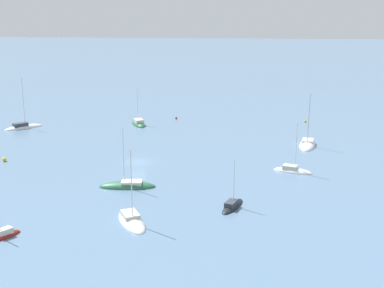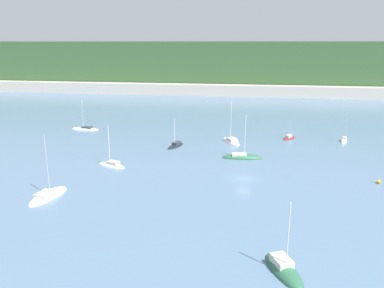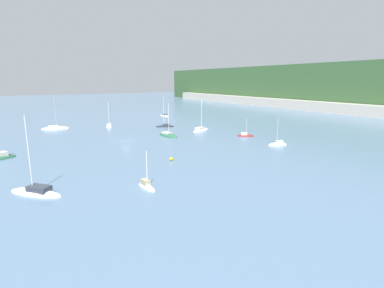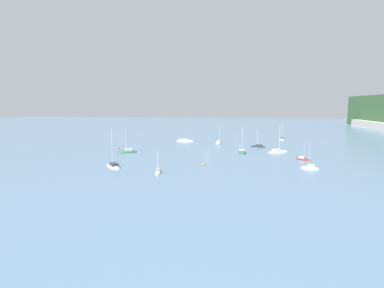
# 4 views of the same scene
# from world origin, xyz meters

# --- Properties ---
(ground_plane) EXTENTS (600.00, 600.00, 0.00)m
(ground_plane) POSITION_xyz_m (0.00, 0.00, 0.00)
(ground_plane) COLOR slate
(sailboat_0) EXTENTS (5.42, 7.94, 9.66)m
(sailboat_0) POSITION_xyz_m (5.08, -29.34, 0.12)
(sailboat_0) COLOR #2D6647
(sailboat_0) RESTS_ON ground_plane
(sailboat_1) EXTENTS (6.31, 8.67, 11.16)m
(sailboat_1) POSITION_xyz_m (-3.80, 26.60, 0.10)
(sailboat_1) COLOR white
(sailboat_1) RESTS_ON ground_plane
(sailboat_2) EXTENTS (9.18, 3.57, 10.61)m
(sailboat_2) POSITION_xyz_m (-0.63, 13.11, 0.06)
(sailboat_2) COLOR #2D6647
(sailboat_2) RESTS_ON ground_plane
(sailboat_3) EXTENTS (4.28, 4.91, 5.84)m
(sailboat_3) POSITION_xyz_m (11.44, 32.41, 0.12)
(sailboat_3) COLOR maroon
(sailboat_3) RESTS_ON ground_plane
(sailboat_4) EXTENTS (8.80, 3.32, 9.74)m
(sailboat_4) POSITION_xyz_m (-47.37, 34.51, 0.08)
(sailboat_4) COLOR white
(sailboat_4) RESTS_ON ground_plane
(sailboat_5) EXTENTS (4.11, 6.78, 7.72)m
(sailboat_5) POSITION_xyz_m (-17.21, 20.22, 0.13)
(sailboat_5) COLOR black
(sailboat_5) RESTS_ON ground_plane
(sailboat_6) EXTENTS (4.77, 1.79, 6.41)m
(sailboat_6) POSITION_xyz_m (36.67, -9.20, 0.16)
(sailboat_6) COLOR silver
(sailboat_6) RESTS_ON ground_plane
(sailboat_7) EXTENTS (4.70, 9.17, 11.66)m
(sailboat_7) POSITION_xyz_m (-32.21, -13.76, 0.08)
(sailboat_7) COLOR silver
(sailboat_7) RESTS_ON ground_plane
(sailboat_8) EXTENTS (7.06, 4.33, 9.39)m
(sailboat_8) POSITION_xyz_m (-27.49, 3.33, 0.11)
(sailboat_8) COLOR silver
(sailboat_8) RESTS_ON ground_plane
(sailboat_9) EXTENTS (8.31, 7.72, 12.16)m
(sailboat_9) POSITION_xyz_m (30.83, -23.93, 0.14)
(sailboat_9) COLOR silver
(sailboat_9) RESTS_ON ground_plane
(sailboat_10) EXTENTS (3.06, 5.18, 7.76)m
(sailboat_10) POSITION_xyz_m (25.17, 31.32, 0.14)
(sailboat_10) COLOR white
(sailboat_10) RESTS_ON ground_plane
(mooring_buoy_0) EXTENTS (0.73, 0.73, 0.73)m
(mooring_buoy_0) POSITION_xyz_m (24.53, 1.27, 0.37)
(mooring_buoy_0) COLOR yellow
(mooring_buoy_0) RESTS_ON ground_plane
(mooring_buoy_1) EXTENTS (0.57, 0.57, 0.57)m
(mooring_buoy_1) POSITION_xyz_m (-3.17, -35.98, 0.29)
(mooring_buoy_1) COLOR red
(mooring_buoy_1) RESTS_ON ground_plane
(mooring_buoy_2) EXTENTS (0.54, 0.54, 0.54)m
(mooring_buoy_2) POSITION_xyz_m (-34.42, -34.91, 0.27)
(mooring_buoy_2) COLOR yellow
(mooring_buoy_2) RESTS_ON ground_plane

